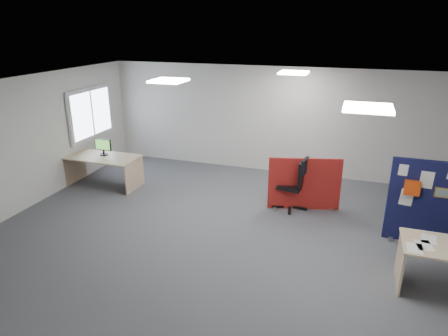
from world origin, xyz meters
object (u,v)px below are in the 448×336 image
(second_desk, at_px, (104,163))
(office_chair, at_px, (296,181))
(navy_divider, at_px, (444,205))
(red_divider, at_px, (304,185))
(monitor_second, at_px, (103,146))

(second_desk, bearing_deg, office_chair, 1.35)
(navy_divider, xyz_separation_m, second_desk, (-7.14, 0.56, -0.22))
(second_desk, bearing_deg, red_divider, 2.02)
(red_divider, relative_size, office_chair, 1.31)
(monitor_second, xyz_separation_m, office_chair, (4.57, 0.04, -0.32))
(navy_divider, distance_m, red_divider, 2.56)
(navy_divider, bearing_deg, second_desk, 175.54)
(monitor_second, bearing_deg, navy_divider, -2.95)
(office_chair, bearing_deg, navy_divider, -6.06)
(navy_divider, relative_size, monitor_second, 4.29)
(red_divider, distance_m, second_desk, 4.70)
(monitor_second, relative_size, office_chair, 0.39)
(navy_divider, relative_size, red_divider, 1.28)
(red_divider, bearing_deg, monitor_second, 166.51)
(second_desk, bearing_deg, navy_divider, -4.46)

